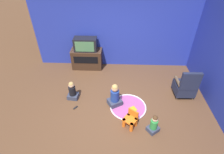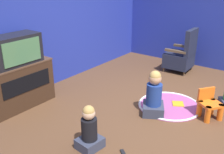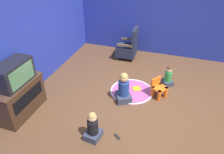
% 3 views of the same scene
% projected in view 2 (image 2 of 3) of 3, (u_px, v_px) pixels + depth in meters
% --- Properties ---
extents(ground_plane, '(30.00, 30.00, 0.00)m').
position_uv_depth(ground_plane, '(168.00, 116.00, 4.10)').
color(ground_plane, brown).
extents(wall_back, '(5.76, 0.12, 2.83)m').
position_uv_depth(wall_back, '(49.00, 11.00, 4.86)').
color(wall_back, '#23339E').
rests_on(wall_back, ground_plane).
extents(tv_cabinet, '(1.10, 0.49, 0.74)m').
position_uv_depth(tv_cabinet, '(19.00, 84.00, 4.30)').
color(tv_cabinet, '#382316').
rests_on(tv_cabinet, ground_plane).
extents(television, '(0.79, 0.40, 0.47)m').
position_uv_depth(television, '(15.00, 50.00, 4.07)').
color(television, black).
rests_on(television, tv_cabinet).
extents(black_armchair, '(0.58, 0.58, 0.98)m').
position_uv_depth(black_armchair, '(181.00, 56.00, 5.83)').
color(black_armchair, brown).
rests_on(black_armchair, ground_plane).
extents(yellow_kid_chair, '(0.42, 0.42, 0.45)m').
position_uv_depth(yellow_kid_chair, '(209.00, 106.00, 4.00)').
color(yellow_kid_chair, orange).
rests_on(yellow_kid_chair, ground_plane).
extents(play_mat, '(1.04, 1.04, 0.04)m').
position_uv_depth(play_mat, '(169.00, 105.00, 4.40)').
color(play_mat, '#A54C8C').
rests_on(play_mat, ground_plane).
extents(child_watching_left, '(0.48, 0.46, 0.72)m').
position_uv_depth(child_watching_left, '(154.00, 96.00, 4.06)').
color(child_watching_left, '#33384C').
rests_on(child_watching_left, ground_plane).
extents(child_watching_center, '(0.33, 0.30, 0.60)m').
position_uv_depth(child_watching_center, '(89.00, 130.00, 3.26)').
color(child_watching_center, '#33384C').
rests_on(child_watching_center, ground_plane).
extents(book, '(0.25, 0.25, 0.02)m').
position_uv_depth(book, '(178.00, 104.00, 4.44)').
color(book, gold).
rests_on(book, ground_plane).
extents(remote_control, '(0.12, 0.15, 0.02)m').
position_uv_depth(remote_control, '(123.00, 153.00, 3.23)').
color(remote_control, black).
rests_on(remote_control, ground_plane).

